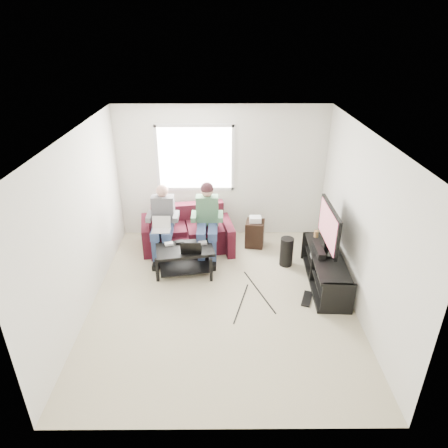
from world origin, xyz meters
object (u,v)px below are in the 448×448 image
(coffee_table, at_px, (185,255))
(subwoofer, at_px, (286,252))
(tv, at_px, (329,227))
(end_table, at_px, (255,233))
(tv_stand, at_px, (325,271))
(sofa, at_px, (187,233))

(coffee_table, distance_m, subwoofer, 1.79)
(tv, relative_size, end_table, 1.80)
(tv, height_order, end_table, tv)
(tv_stand, height_order, subwoofer, tv_stand)
(tv_stand, relative_size, subwoofer, 3.10)
(coffee_table, bearing_deg, end_table, 36.81)
(coffee_table, height_order, tv, tv)
(coffee_table, height_order, tv_stand, tv_stand)
(tv_stand, relative_size, end_table, 2.67)
(sofa, relative_size, tv, 1.67)
(sofa, relative_size, coffee_table, 1.75)
(tv_stand, bearing_deg, tv, 91.47)
(sofa, distance_m, end_table, 1.30)
(sofa, xyz_separation_m, tv_stand, (2.36, -1.23, -0.06))
(coffee_table, xyz_separation_m, tv_stand, (2.33, -0.35, -0.11))
(sofa, bearing_deg, subwoofer, -19.47)
(tv_stand, bearing_deg, end_table, 129.42)
(coffee_table, xyz_separation_m, end_table, (1.26, 0.95, -0.08))
(coffee_table, xyz_separation_m, tv, (2.32, -0.25, 0.64))
(tv, xyz_separation_m, end_table, (-1.06, 1.19, -0.72))
(coffee_table, relative_size, tv, 0.95)
(coffee_table, relative_size, end_table, 1.71)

